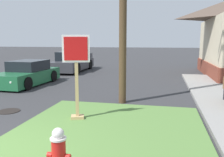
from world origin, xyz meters
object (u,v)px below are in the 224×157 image
at_px(fire_hydrant, 59,156).
at_px(parked_sedan_green, 27,74).
at_px(pickup_truck_charcoal, 72,63).
at_px(manhole_cover, 9,111).
at_px(stop_sign, 77,78).

bearing_deg(fire_hydrant, parked_sedan_green, 124.43).
bearing_deg(parked_sedan_green, fire_hydrant, -55.57).
distance_m(parked_sedan_green, pickup_truck_charcoal, 5.75).
height_order(manhole_cover, pickup_truck_charcoal, pickup_truck_charcoal).
distance_m(manhole_cover, pickup_truck_charcoal, 10.43).
xyz_separation_m(fire_hydrant, parked_sedan_green, (-5.38, 7.85, 0.05)).
xyz_separation_m(manhole_cover, parked_sedan_green, (-2.07, 4.49, 0.53)).
bearing_deg(stop_sign, manhole_cover, 170.53).
bearing_deg(pickup_truck_charcoal, parked_sedan_green, -92.14).
relative_size(stop_sign, pickup_truck_charcoal, 0.46).
relative_size(parked_sedan_green, pickup_truck_charcoal, 0.80).
height_order(fire_hydrant, pickup_truck_charcoal, pickup_truck_charcoal).
height_order(stop_sign, pickup_truck_charcoal, stop_sign).
bearing_deg(manhole_cover, parked_sedan_green, 114.71).
height_order(fire_hydrant, manhole_cover, fire_hydrant).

